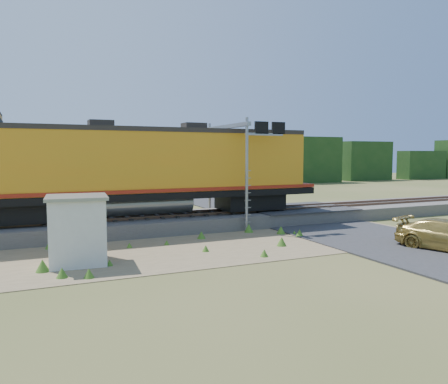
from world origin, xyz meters
name	(u,v)px	position (x,y,z in m)	size (l,w,h in m)	color
ground	(244,245)	(0.00, 0.00, 0.00)	(140.00, 140.00, 0.00)	#475123
ballast	(201,220)	(0.00, 6.00, 0.40)	(70.00, 5.00, 0.80)	slate
rails	(201,213)	(0.00, 6.00, 0.88)	(70.00, 1.54, 0.16)	brown
dirt_shoulder	(203,246)	(-2.00, 0.50, 0.01)	(26.00, 8.00, 0.03)	#8C7754
road	(347,231)	(7.00, 0.74, 0.09)	(7.00, 66.00, 0.86)	#38383A
tree_line_north	(111,165)	(0.00, 38.00, 3.07)	(130.00, 3.00, 6.50)	#183814
weed_clumps	(176,251)	(-3.50, 0.10, 0.00)	(15.00, 6.20, 0.56)	#427220
locomotive	(135,167)	(-4.03, 6.00, 3.75)	(21.93, 3.34, 5.66)	black
shed	(78,230)	(-7.89, -0.49, 1.43)	(2.57, 2.57, 2.82)	silver
signal_gantry	(236,146)	(2.08, 5.35, 4.97)	(2.61, 6.20, 6.58)	gray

